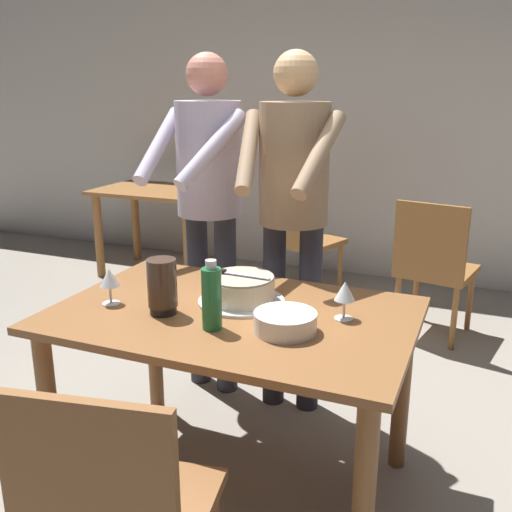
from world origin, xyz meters
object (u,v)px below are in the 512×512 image
background_table (158,208)px  background_chair_0 (434,264)px  background_chair_1 (302,236)px  person_standing_beside (208,189)px  wine_glass_near (109,279)px  wine_glass_far (345,292)px  main_dining_table (233,341)px  water_bottle (212,298)px  cake_knife (225,272)px  plate_stack (285,322)px  person_cutting_cake (293,197)px  cake_on_platter (241,290)px  hurricane_lamp (162,286)px

background_table → background_chair_0: (2.31, -0.49, -0.09)m
background_chair_1 → person_standing_beside: bearing=-90.5°
person_standing_beside → background_table: 2.12m
background_table → background_chair_1: bearing=-5.0°
wine_glass_near → wine_glass_far: (0.88, 0.20, 0.00)m
main_dining_table → water_bottle: water_bottle is taller
background_chair_0 → person_standing_beside: bearing=-132.5°
main_dining_table → cake_knife: cake_knife is taller
person_standing_beside → plate_stack: bearing=-48.7°
water_bottle → person_cutting_cake: person_cutting_cake is taller
main_dining_table → wine_glass_far: size_ratio=9.34×
water_bottle → background_chair_0: (0.57, 1.96, -0.37)m
wine_glass_near → person_cutting_cake: 0.93m
main_dining_table → background_table: (-1.74, 2.28, -0.05)m
cake_on_platter → background_chair_1: bearing=101.6°
wine_glass_far → background_chair_0: background_chair_0 is taller
wine_glass_near → hurricane_lamp: bearing=-1.3°
cake_knife → wine_glass_far: 0.48m
main_dining_table → background_chair_0: 1.88m
background_table → background_chair_0: 2.36m
cake_knife → main_dining_table: bearing=-51.6°
person_cutting_cake → background_table: bearing=137.2°
background_table → background_chair_1: (1.31, -0.12, -0.09)m
cake_on_platter → person_standing_beside: 0.78m
hurricane_lamp → person_cutting_cake: size_ratio=0.12×
water_bottle → person_cutting_cake: (0.01, 0.82, 0.21)m
person_cutting_cake → cake_on_platter: bearing=-91.8°
plate_stack → person_standing_beside: person_standing_beside is taller
plate_stack → water_bottle: 0.27m
water_bottle → person_standing_beside: 0.99m
hurricane_lamp → background_table: (-1.51, 2.39, -0.28)m
hurricane_lamp → cake_on_platter: bearing=43.0°
cake_on_platter → person_cutting_cake: (0.02, 0.56, 0.27)m
hurricane_lamp → background_chair_0: size_ratio=0.23×
cake_on_platter → wine_glass_far: size_ratio=2.36×
main_dining_table → background_table: 2.87m
cake_on_platter → cake_knife: size_ratio=1.26×
plate_stack → hurricane_lamp: (-0.48, -0.01, 0.07)m
water_bottle → person_standing_beside: person_standing_beside is taller
cake_on_platter → person_cutting_cake: bearing=88.2°
plate_stack → wine_glass_far: (0.16, 0.19, 0.07)m
wine_glass_far → background_chair_0: bearing=84.5°
wine_glass_far → person_standing_beside: person_standing_beside is taller
plate_stack → person_standing_beside: bearing=131.3°
cake_knife → person_cutting_cake: person_cutting_cake is taller
cake_knife → hurricane_lamp: (-0.15, -0.21, -0.01)m
main_dining_table → wine_glass_far: (0.40, 0.09, 0.22)m
background_table → background_chair_0: background_chair_0 is taller
plate_stack → person_standing_beside: (-0.69, 0.78, 0.29)m
cake_on_platter → person_standing_beside: person_standing_beside is taller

